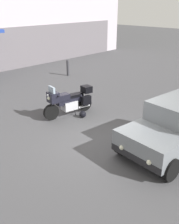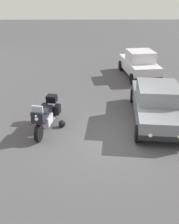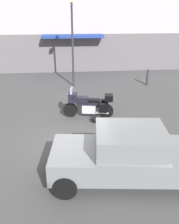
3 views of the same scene
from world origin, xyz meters
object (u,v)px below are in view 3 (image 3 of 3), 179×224
Objects in this scene: helmet at (94,119)px; bollard_curbside at (148,77)px; motorcycle at (89,104)px; car_sedan_far at (131,155)px; streetlamp_curbside at (72,36)px.

bollard_curbside is (4.05, 5.34, 0.40)m from helmet.
helmet is (0.17, -0.59, -0.48)m from motorcycle.
motorcycle is 8.03× the size of helmet.
car_sedan_far is (0.57, -3.89, 0.64)m from helmet.
bollard_curbside is at bearing -0.72° from streetlamp_curbside.
motorcycle is 2.21× the size of bollard_curbside.
car_sedan_far is 0.93× the size of streetlamp_curbside.
car_sedan_far is 4.62× the size of bollard_curbside.
car_sedan_far is at bearing -110.67° from bollard_curbside.
helmet is 3.98m from car_sedan_far.
car_sedan_far is 9.64m from streetlamp_curbside.
bollard_curbside is at bearing -104.13° from car_sedan_far.
car_sedan_far is 9.86m from bollard_curbside.
car_sedan_far reaches higher than bollard_curbside.
helmet is 6.71m from bollard_curbside.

